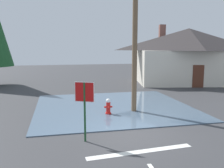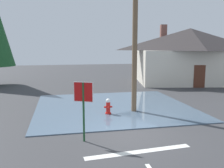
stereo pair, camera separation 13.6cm
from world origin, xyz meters
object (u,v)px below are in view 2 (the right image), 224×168
at_px(utility_pole, 135,19).
at_px(fire_hydrant, 108,107).
at_px(house, 189,55).
at_px(stop_sign_near, 83,99).

bearing_deg(utility_pole, fire_hydrant, -169.15).
bearing_deg(house, stop_sign_near, -131.40).
height_order(utility_pole, house, utility_pole).
bearing_deg(stop_sign_near, fire_hydrant, 65.10).
distance_m(stop_sign_near, fire_hydrant, 4.07).
distance_m(stop_sign_near, house, 17.71).
bearing_deg(fire_hydrant, house, 44.09).
height_order(fire_hydrant, utility_pole, utility_pole).
bearing_deg(fire_hydrant, utility_pole, 10.85).
height_order(fire_hydrant, house, house).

